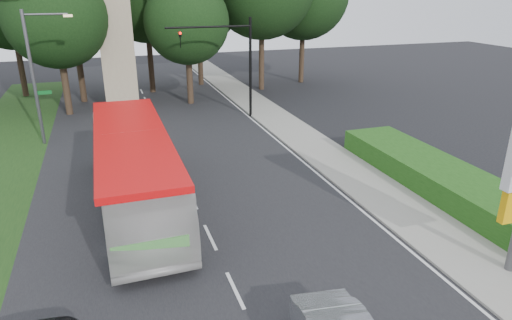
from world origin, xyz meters
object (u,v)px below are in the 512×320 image
object	(u,v)px
transit_bus	(134,171)
monument	(116,43)
traffic_signal_mast	(233,54)
streetlight_signs	(36,72)

from	to	relation	value
transit_bus	monument	bearing A→B (deg)	87.36
traffic_signal_mast	monument	xyz separation A→B (m)	(-7.68, 6.00, 0.43)
traffic_signal_mast	transit_bus	distance (m)	15.51
streetlight_signs	monument	xyz separation A→B (m)	(4.99, 7.99, 0.67)
traffic_signal_mast	streetlight_signs	world-z (taller)	streetlight_signs
streetlight_signs	transit_bus	bearing A→B (deg)	-67.33
traffic_signal_mast	transit_bus	size ratio (longest dim) A/B	0.58
streetlight_signs	transit_bus	distance (m)	12.12
streetlight_signs	traffic_signal_mast	bearing A→B (deg)	8.92
streetlight_signs	monument	bearing A→B (deg)	58.03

